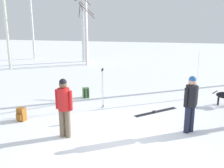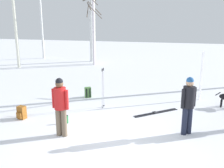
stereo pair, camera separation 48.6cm
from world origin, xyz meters
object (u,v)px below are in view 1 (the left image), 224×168
birch_tree_4 (86,14)px  birch_tree_0 (31,11)px  ski_pair_lying_1 (156,112)px  water_bottle_0 (69,120)px  ski_poles_0 (103,87)px  birch_tree_2 (83,10)px  person_0 (64,104)px  backpack_1 (21,114)px  birch_tree_3 (85,23)px  birch_tree_1 (5,7)px  person_2 (191,101)px  ski_pair_planted_0 (198,75)px  backpack_0 (86,93)px  birch_tree_5 (86,24)px

birch_tree_4 → birch_tree_0: bearing=163.5°
ski_pair_lying_1 → water_bottle_0: water_bottle_0 is taller
ski_poles_0 → birch_tree_2: bearing=111.0°
person_0 → backpack_1: person_0 is taller
birch_tree_3 → birch_tree_4: 1.31m
ski_pair_lying_1 → birch_tree_3: bearing=119.2°
birch_tree_1 → birch_tree_2: 5.48m
person_2 → birch_tree_0: (-11.33, 12.09, 2.90)m
ski_poles_0 → person_0: bearing=-101.4°
backpack_1 → birch_tree_1: birch_tree_1 is taller
person_0 → water_bottle_0: 1.23m
ski_pair_planted_0 → backpack_0: bearing=-169.7°
birch_tree_1 → birch_tree_5: birch_tree_1 is taller
birch_tree_0 → backpack_0: bearing=-52.2°
ski_pair_planted_0 → birch_tree_5: size_ratio=0.36×
person_0 → birch_tree_3: birch_tree_3 is taller
backpack_0 → backpack_1: (-1.35, -2.85, 0.00)m
birch_tree_0 → birch_tree_5: 5.55m
person_0 → backpack_0: bearing=97.9°
birch_tree_2 → birch_tree_1: bearing=-136.6°
person_2 → backpack_0: person_2 is taller
birch_tree_4 → backpack_0: bearing=-73.9°
backpack_1 → birch_tree_1: (-5.49, 8.05, 3.76)m
ski_pair_lying_1 → birch_tree_4: size_ratio=0.22×
ski_pair_lying_1 → birch_tree_5: birch_tree_5 is taller
ski_poles_0 → backpack_0: size_ratio=3.49×
backpack_0 → water_bottle_0: size_ratio=1.59×
person_0 → ski_pair_lying_1: bearing=45.1°
birch_tree_4 → ski_poles_0: bearing=-70.0°
ski_pair_lying_1 → birch_tree_3: (-5.71, 10.21, 2.93)m
birch_tree_2 → birch_tree_4: 1.23m
backpack_0 → birch_tree_2: bearing=107.7°
ski_pair_planted_0 → birch_tree_2: size_ratio=0.28×
person_2 → ski_poles_0: 3.35m
backpack_0 → birch_tree_3: bearing=106.7°
birch_tree_2 → birch_tree_3: (0.16, 0.06, -0.95)m
ski_pair_lying_1 → birch_tree_1: size_ratio=0.19×
ski_poles_0 → backpack_0: (-1.02, 1.16, -0.60)m
ski_pair_lying_1 → water_bottle_0: 3.17m
water_bottle_0 → birch_tree_4: size_ratio=0.04×
ski_pair_lying_1 → backpack_1: backpack_1 is taller
ski_poles_0 → birch_tree_3: birch_tree_3 is taller
person_0 → birch_tree_0: (-7.83, 13.11, 2.90)m
person_2 → ski_pair_lying_1: 2.04m
person_0 → ski_poles_0: 2.57m
birch_tree_3 → birch_tree_4: (0.41, -1.09, 0.61)m
person_2 → ski_pair_planted_0: size_ratio=0.85×
birch_tree_0 → birch_tree_2: (4.46, -0.45, 0.01)m
backpack_0 → birch_tree_2: 10.11m
ski_pair_lying_1 → person_0: bearing=-134.9°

